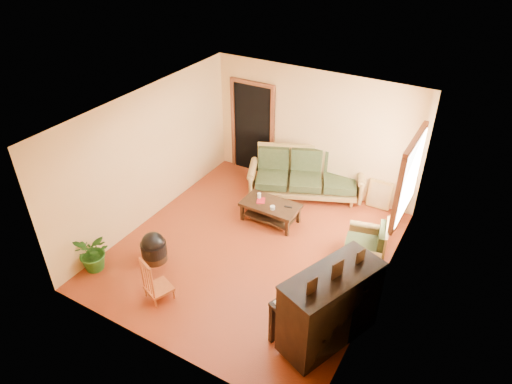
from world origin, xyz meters
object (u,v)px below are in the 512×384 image
Objects in this scene: coffee_table at (270,212)px; ceramic_crock at (397,212)px; footstool at (154,250)px; red_chair at (157,278)px; sofa at (306,175)px; armchair at (364,243)px; potted_plant at (93,253)px; piano at (329,309)px.

ceramic_crock is at bearing 32.73° from coffee_table.
red_chair is (0.66, -0.65, 0.19)m from footstool.
sofa is at bearing -174.77° from ceramic_crock.
armchair is at bearing 29.62° from footstool.
potted_plant is (-4.02, -4.05, 0.23)m from ceramic_crock.
potted_plant is at bearing -160.42° from armchair.
piano is at bearing -84.19° from sofa.
potted_plant is at bearing -136.19° from footstool.
armchair is 1.62m from ceramic_crock.
red_chair is at bearing -101.51° from coffee_table.
red_chair is (-2.49, -2.44, -0.00)m from armchair.
sofa reaches higher than potted_plant.
sofa is 5.23× the size of footstool.
potted_plant is (-2.10, -3.88, -0.14)m from sofa.
coffee_table is 2.51m from ceramic_crock.
coffee_table is 3.31m from potted_plant.
red_chair is at bearing -123.39° from ceramic_crock.
potted_plant is at bearing -134.77° from ceramic_crock.
coffee_table reaches higher than ceramic_crock.
armchair reaches higher than potted_plant.
sofa reaches higher than red_chair.
footstool is 0.62× the size of potted_plant.
footstool reaches higher than ceramic_crock.
footstool is at bearing -120.78° from coffee_table.
sofa is 3.92m from red_chair.
piano is 4.02m from potted_plant.
sofa is 1.23m from coffee_table.
piano is at bearing -2.06° from footstool.
red_chair reaches higher than coffee_table.
potted_plant is at bearing -142.13° from sofa.
potted_plant is (-3.97, -0.56, -0.28)m from piano.
footstool is (-3.27, 0.12, -0.43)m from piano.
sofa is at bearing 66.43° from footstool.
ceramic_crock is (2.65, 4.02, -0.28)m from red_chair.
sofa is 2.87× the size of armchair.
red_chair reaches higher than ceramic_crock.
piano reaches higher than sofa.
potted_plant is at bearing -157.99° from red_chair.
footstool is at bearing 43.81° from potted_plant.
ceramic_crock is at bearing 45.23° from potted_plant.
coffee_table is 2.73m from red_chair.
footstool is 0.95m from red_chair.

